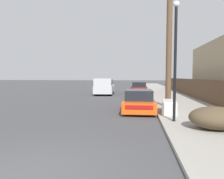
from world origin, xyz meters
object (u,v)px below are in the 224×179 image
car_parked_mid (139,88)px  utility_pole (169,31)px  discarded_fridge (169,107)px  street_lamp (175,53)px  brush_pile (215,118)px  parked_sports_car_red (139,101)px  pickup_truck (104,86)px

car_parked_mid → utility_pole: size_ratio=0.44×
discarded_fridge → car_parked_mid: (-1.58, 14.04, 0.20)m
street_lamp → brush_pile: bearing=-42.8°
utility_pole → street_lamp: bearing=-94.6°
discarded_fridge → utility_pole: (0.25, 2.30, 4.47)m
brush_pile → street_lamp: bearing=137.2°
parked_sports_car_red → street_lamp: (1.52, -3.27, 2.46)m
utility_pole → brush_pile: utility_pole is taller
parked_sports_car_red → car_parked_mid: bearing=89.1°
discarded_fridge → street_lamp: 3.27m
discarded_fridge → parked_sports_car_red: (-1.62, 1.28, 0.13)m
discarded_fridge → car_parked_mid: size_ratio=0.44×
car_parked_mid → brush_pile: (2.75, -17.20, -0.11)m
pickup_truck → utility_pole: bearing=117.9°
street_lamp → brush_pile: (1.26, -1.17, -2.50)m
parked_sports_car_red → utility_pole: utility_pole is taller
parked_sports_car_red → car_parked_mid: size_ratio=1.10×
parked_sports_car_red → utility_pole: bearing=27.9°
utility_pole → street_lamp: utility_pole is taller
pickup_truck → brush_pile: (6.67, -14.75, -0.39)m
parked_sports_car_red → pickup_truck: pickup_truck is taller
pickup_truck → brush_pile: size_ratio=2.99×
discarded_fridge → pickup_truck: bearing=122.9°
street_lamp → discarded_fridge: bearing=87.3°
parked_sports_car_red → discarded_fridge: bearing=-39.1°
car_parked_mid → brush_pile: size_ratio=2.23×
parked_sports_car_red → car_parked_mid: (0.03, 12.76, 0.07)m
utility_pole → brush_pile: bearing=-80.5°
utility_pole → street_lamp: 4.70m
pickup_truck → utility_pole: utility_pole is taller
discarded_fridge → brush_pile: size_ratio=0.97×
street_lamp → brush_pile: 3.03m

